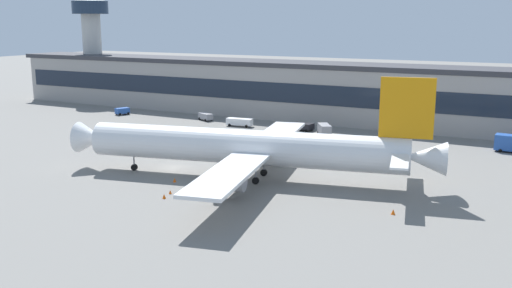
{
  "coord_description": "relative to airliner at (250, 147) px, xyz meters",
  "views": [
    {
      "loc": [
        58.29,
        -78.37,
        25.04
      ],
      "look_at": [
        14.59,
        3.58,
        5.0
      ],
      "focal_mm": 40.05,
      "sensor_mm": 36.0,
      "label": 1
    }
  ],
  "objects": [
    {
      "name": "traffic_cone_1",
      "position": [
        25.04,
        -6.24,
        -4.89
      ],
      "size": [
        0.59,
        0.59,
        0.73
      ],
      "primitive_type": "cone",
      "color": "#F2590C",
      "rests_on": "ground_plane"
    },
    {
      "name": "traffic_cone_3",
      "position": [
        -9.69,
        -7.2,
        -4.93
      ],
      "size": [
        0.53,
        0.53,
        0.66
      ],
      "primitive_type": "cone",
      "color": "#F2590C",
      "rests_on": "ground_plane"
    },
    {
      "name": "control_tower",
      "position": [
        -91.12,
        61.05,
        15.42
      ],
      "size": [
        11.28,
        11.28,
        33.28
      ],
      "color": "#B7B7B2",
      "rests_on": "ground_plane"
    },
    {
      "name": "traffic_cone_2",
      "position": [
        -5.94,
        -14.92,
        -4.92
      ],
      "size": [
        0.55,
        0.55,
        0.68
      ],
      "primitive_type": "cone",
      "color": "#F2590C",
      "rests_on": "ground_plane"
    },
    {
      "name": "crew_van",
      "position": [
        -2.54,
        39.28,
        -3.8
      ],
      "size": [
        4.66,
        5.56,
        2.55
      ],
      "color": "gray",
      "rests_on": "ground_plane"
    },
    {
      "name": "pushback_tractor",
      "position": [
        -9.33,
        42.8,
        -4.21
      ],
      "size": [
        5.1,
        3.22,
        1.75
      ],
      "color": "black",
      "rests_on": "ground_plane"
    },
    {
      "name": "baggage_tug",
      "position": [
        -62.01,
        40.61,
        -4.17
      ],
      "size": [
        3.16,
        4.08,
        1.85
      ],
      "color": "#2651A5",
      "rests_on": "ground_plane"
    },
    {
      "name": "traffic_cone_0",
      "position": [
        -6.52,
        -12.66,
        -4.97
      ],
      "size": [
        0.46,
        0.46,
        0.57
      ],
      "primitive_type": "cone",
      "color": "#F2590C",
      "rests_on": "ground_plane"
    },
    {
      "name": "follow_me_car",
      "position": [
        -36.8,
        43.56,
        -4.17
      ],
      "size": [
        4.79,
        3.63,
        1.85
      ],
      "color": "gray",
      "rests_on": "ground_plane"
    },
    {
      "name": "belt_loader",
      "position": [
        -24.77,
        40.29,
        -4.11
      ],
      "size": [
        6.57,
        2.65,
        1.95
      ],
      "color": "white",
      "rests_on": "ground_plane"
    },
    {
      "name": "terminal_building",
      "position": [
        -15.48,
        58.16,
        2.13
      ],
      "size": [
        189.59,
        14.6,
        14.73
      ],
      "color": "#9E9993",
      "rests_on": "ground_plane"
    },
    {
      "name": "airliner",
      "position": [
        0.0,
        0.0,
        0.0
      ],
      "size": [
        60.74,
        52.3,
        17.07
      ],
      "color": "white",
      "rests_on": "ground_plane"
    },
    {
      "name": "ground_plane",
      "position": [
        -15.48,
        0.22,
        -5.26
      ],
      "size": [
        600.0,
        600.0,
        0.0
      ],
      "primitive_type": "plane",
      "color": "slate"
    }
  ]
}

